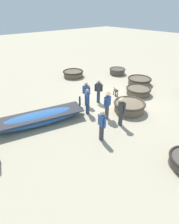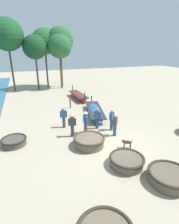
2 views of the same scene
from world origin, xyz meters
The scene contains 20 objects.
ground_plane centered at (0.00, 0.00, 0.00)m, with size 80.00×80.00×0.00m, color tan.
coracle_front_right centered at (-1.34, 0.57, 0.33)m, with size 1.92×1.92×0.60m.
coracle_nearest centered at (-0.26, -1.89, 0.28)m, with size 1.79×1.79×0.51m.
coracle_far_left centered at (0.85, -3.58, 0.30)m, with size 1.91×1.91×0.55m.
coracle_tilted centered at (-5.61, 2.32, 0.25)m, with size 1.52×1.52×0.46m.
long_boat_green_hull centered at (1.01, 5.32, 0.33)m, with size 2.50×5.35×1.12m.
long_boat_red_hull centered at (1.18, 10.75, 0.36)m, with size 1.22×4.60×1.25m.
fisherman_by_coracle centered at (-2.16, 3.73, 0.84)m, with size 0.52×0.27×1.57m.
fisherman_crouching centered at (-1.95, 2.10, 0.96)m, with size 0.52×0.36×1.67m.
fisherman_with_hat centered at (-1.00, 2.17, 0.96)m, with size 0.36×0.53×1.67m.
fisherman_standing_left centered at (0.10, 2.66, 0.84)m, with size 0.41×0.39×1.57m.
fisherman_hauling centered at (0.74, 1.18, 0.84)m, with size 0.42×0.39×1.57m.
fisherman_standing_right centered at (0.94, 2.04, 0.84)m, with size 0.49×0.34×1.57m.
dog centered at (0.64, -0.46, 0.37)m, with size 0.64×0.40×0.55m.
mooring_post_inland centered at (-0.52, 7.94, 0.54)m, with size 0.14×0.14×1.09m, color brown.
tree_leftmost centered at (-5.75, 17.84, 7.19)m, with size 4.05×4.05×9.23m.
tree_tall_back centered at (-2.57, 17.65, 5.71)m, with size 3.22×3.22×7.34m.
tree_center centered at (1.04, 18.31, 6.63)m, with size 3.74×3.74×8.52m.
tree_right_mid centered at (0.69, 17.22, 5.81)m, with size 3.28×3.28×7.48m.
tree_rightmost centered at (-1.02, 19.17, 6.49)m, with size 3.66×3.66×8.34m.
Camera 2 is at (-4.67, -8.12, 5.62)m, focal length 28.00 mm.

